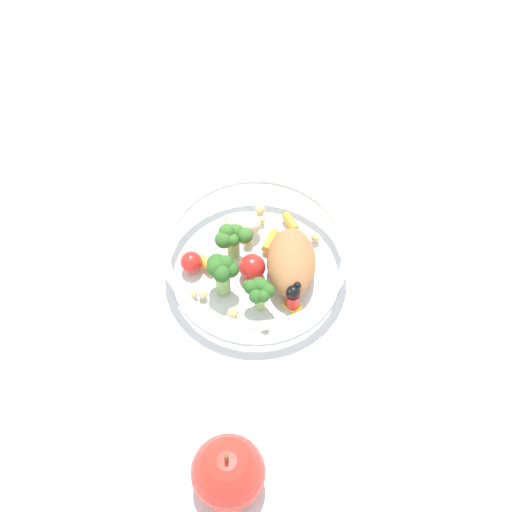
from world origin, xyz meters
name	(u,v)px	position (x,y,z in m)	size (l,w,h in m)	color
ground_plane	(246,260)	(0.00, 0.00, 0.00)	(2.40, 2.40, 0.00)	white
food_container	(259,256)	(0.02, -0.01, 0.03)	(0.20, 0.20, 0.06)	white
loose_apple	(228,472)	(0.03, -0.25, 0.03)	(0.07, 0.07, 0.08)	red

